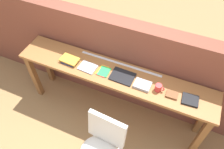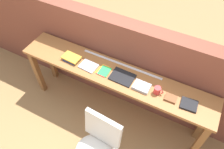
{
  "view_description": "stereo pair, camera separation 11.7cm",
  "coord_description": "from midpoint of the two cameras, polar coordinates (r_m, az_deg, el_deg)",
  "views": [
    {
      "loc": [
        0.66,
        -1.28,
        2.88
      ],
      "look_at": [
        0.0,
        0.25,
        0.9
      ],
      "focal_mm": 35.0,
      "sensor_mm": 36.0,
      "label": 1
    },
    {
      "loc": [
        0.77,
        -1.23,
        2.88
      ],
      "look_at": [
        0.0,
        0.25,
        0.9
      ],
      "focal_mm": 35.0,
      "sensor_mm": 36.0,
      "label": 2
    }
  ],
  "objects": [
    {
      "name": "magazine_cycling",
      "position": [
        2.71,
        -7.61,
        1.85
      ],
      "size": [
        0.22,
        0.18,
        0.02
      ],
      "primitive_type": "cube",
      "rotation": [
        0.0,
        0.0,
        -0.08
      ],
      "color": "#9E9EA3",
      "rests_on": "sideboard"
    },
    {
      "name": "mug",
      "position": [
        2.48,
        10.72,
        -3.46
      ],
      "size": [
        0.11,
        0.08,
        0.09
      ],
      "color": "red",
      "rests_on": "sideboard"
    },
    {
      "name": "leather_journal_brown",
      "position": [
        2.5,
        14.08,
        -5.2
      ],
      "size": [
        0.13,
        0.1,
        0.02
      ],
      "primitive_type": "cube",
      "rotation": [
        0.0,
        0.0,
        0.02
      ],
      "color": "brown",
      "rests_on": "sideboard"
    },
    {
      "name": "ground_plane",
      "position": [
        3.23,
        -2.88,
        -13.57
      ],
      "size": [
        40.0,
        40.0,
        0.0
      ],
      "primitive_type": "plane",
      "color": "#9E7547"
    },
    {
      "name": "book_stack_leftmost",
      "position": [
        2.81,
        -12.18,
        3.67
      ],
      "size": [
        0.24,
        0.16,
        0.05
      ],
      "color": "navy",
      "rests_on": "sideboard"
    },
    {
      "name": "book_open_centre",
      "position": [
        2.59,
        1.45,
        -0.52
      ],
      "size": [
        0.29,
        0.22,
        0.02
      ],
      "primitive_type": "cube",
      "rotation": [
        0.0,
        0.0,
        -0.03
      ],
      "color": "black",
      "rests_on": "sideboard"
    },
    {
      "name": "pamphlet_pile_colourful",
      "position": [
        2.65,
        -3.6,
        0.89
      ],
      "size": [
        0.16,
        0.18,
        0.01
      ],
      "color": "orange",
      "rests_on": "sideboard"
    },
    {
      "name": "brick_wall_back",
      "position": [
        2.98,
        1.84,
        2.69
      ],
      "size": [
        6.0,
        0.2,
        1.39
      ],
      "primitive_type": "cube",
      "color": "brown",
      "rests_on": "ground"
    },
    {
      "name": "book_grey_hardcover",
      "position": [
        2.51,
        6.62,
        -2.74
      ],
      "size": [
        0.19,
        0.15,
        0.03
      ],
      "primitive_type": "cube",
      "rotation": [
        0.0,
        0.0,
        -0.02
      ],
      "color": "#9E9EA3",
      "rests_on": "sideboard"
    },
    {
      "name": "chair_white_moulded",
      "position": [
        2.55,
        -4.06,
        -17.96
      ],
      "size": [
        0.47,
        0.48,
        0.89
      ],
      "color": "silver",
      "rests_on": "ground"
    },
    {
      "name": "sideboard",
      "position": [
        2.74,
        -0.81,
        -1.45
      ],
      "size": [
        2.5,
        0.44,
        0.88
      ],
      "color": "#996033",
      "rests_on": "ground"
    },
    {
      "name": "ruler_metal_back_edge",
      "position": [
        2.73,
        0.95,
        2.84
      ],
      "size": [
        1.07,
        0.03,
        0.0
      ],
      "primitive_type": "cube",
      "color": "silver",
      "rests_on": "sideboard"
    },
    {
      "name": "book_repair_rightmost",
      "position": [
        2.51,
        18.49,
        -6.36
      ],
      "size": [
        0.19,
        0.17,
        0.02
      ],
      "primitive_type": "cube",
      "rotation": [
        0.0,
        0.0,
        0.07
      ],
      "color": "black",
      "rests_on": "sideboard"
    }
  ]
}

